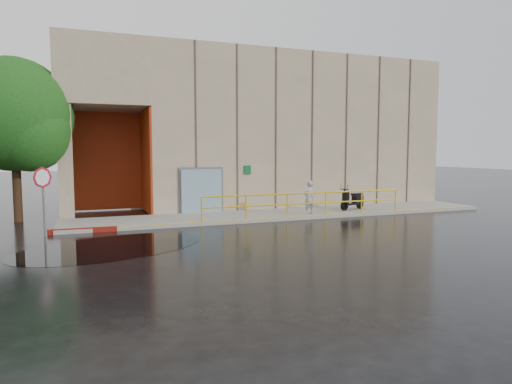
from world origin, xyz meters
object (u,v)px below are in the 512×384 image
Objects in this scene: red_curb at (83,230)px; tree_near at (18,119)px; person at (309,197)px; stop_sign at (43,186)px; scooter at (353,195)px.

red_curb is 0.35× the size of tree_near.
red_curb is (-9.61, -0.55, -0.82)m from person.
person is at bearing 3.28° from red_curb.
tree_near is (-1.13, 4.05, 2.53)m from stop_sign.
tree_near is at bearing 86.04° from stop_sign.
stop_sign is at bearing -164.03° from red_curb.
scooter is 12.39m from red_curb.
person is 9.66m from red_curb.
stop_sign is (-10.86, -0.91, 0.89)m from person.
person is at bearing 174.05° from scooter.
scooter is 0.68× the size of stop_sign.
person is at bearing -14.69° from tree_near.
red_curb is at bearing -57.18° from tree_near.
person is 0.63× the size of red_curb.
tree_near is (-12.00, 3.14, 3.42)m from person.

